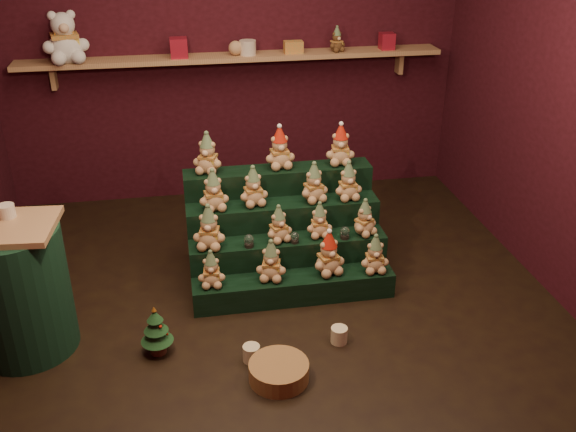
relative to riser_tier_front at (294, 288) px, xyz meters
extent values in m
plane|color=black|center=(-0.19, -0.10, -0.09)|extent=(4.00, 4.00, 0.00)
cube|color=black|center=(-0.19, 1.95, 1.31)|extent=(4.00, 0.10, 2.80)
cube|color=black|center=(-0.19, -2.15, 1.31)|extent=(4.00, 0.10, 2.80)
cube|color=#A67D53|center=(-0.19, 1.77, 1.21)|extent=(3.60, 0.26, 0.04)
cube|color=#A67D53|center=(-1.69, 1.84, 1.09)|extent=(0.04, 0.12, 0.20)
cube|color=#A67D53|center=(1.31, 1.84, 1.09)|extent=(0.04, 0.12, 0.20)
cube|color=black|center=(0.00, 0.00, 0.00)|extent=(1.40, 0.22, 0.18)
cube|color=black|center=(0.00, 0.22, 0.09)|extent=(1.40, 0.22, 0.36)
cube|color=black|center=(0.00, 0.44, 0.18)|extent=(1.40, 0.22, 0.54)
cube|color=black|center=(0.00, 0.66, 0.27)|extent=(1.40, 0.22, 0.72)
cylinder|color=black|center=(-0.29, 0.16, 0.28)|extent=(0.06, 0.06, 0.03)
sphere|color=white|center=(-0.29, 0.16, 0.33)|extent=(0.07, 0.07, 0.07)
cylinder|color=black|center=(0.03, 0.16, 0.28)|extent=(0.06, 0.06, 0.02)
sphere|color=white|center=(0.03, 0.16, 0.32)|extent=(0.06, 0.06, 0.06)
cylinder|color=black|center=(0.40, 0.16, 0.28)|extent=(0.06, 0.06, 0.03)
sphere|color=white|center=(0.40, 0.16, 0.33)|extent=(0.07, 0.07, 0.07)
cube|color=#A67D53|center=(-1.72, -0.22, 0.75)|extent=(0.60, 0.51, 0.04)
cylinder|color=black|center=(-1.72, -0.22, 0.32)|extent=(0.60, 0.60, 0.82)
cylinder|color=beige|center=(-1.72, -0.12, 0.81)|extent=(0.10, 0.10, 0.08)
cylinder|color=#482419|center=(-0.93, -0.43, -0.07)|extent=(0.10, 0.10, 0.05)
cone|color=#153918|center=(-0.93, -0.43, 0.05)|extent=(0.20, 0.20, 0.10)
cone|color=#153918|center=(-0.93, -0.43, 0.12)|extent=(0.15, 0.15, 0.09)
cone|color=#153918|center=(-0.93, -0.43, 0.18)|extent=(0.10, 0.10, 0.07)
cone|color=orange|center=(-0.93, -0.43, 0.23)|extent=(0.03, 0.03, 0.03)
cylinder|color=beige|center=(-0.37, -0.60, -0.04)|extent=(0.11, 0.11, 0.11)
cylinder|color=beige|center=(0.19, -0.52, -0.04)|extent=(0.11, 0.11, 0.11)
cylinder|color=#9A653E|center=(-0.24, -0.80, -0.03)|extent=(0.38, 0.38, 0.11)
cube|color=maroon|center=(-0.65, 1.75, 1.31)|extent=(0.14, 0.14, 0.16)
cylinder|color=beige|center=(-0.08, 1.75, 1.29)|extent=(0.14, 0.14, 0.12)
cube|color=maroon|center=(1.15, 1.75, 1.30)|extent=(0.12, 0.12, 0.14)
sphere|color=tan|center=(-0.18, 1.75, 1.29)|extent=(0.12, 0.12, 0.12)
cube|color=orange|center=(0.32, 1.75, 1.28)|extent=(0.16, 0.10, 0.10)
camera|label=1|loc=(-0.70, -3.68, 2.46)|focal=40.00mm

